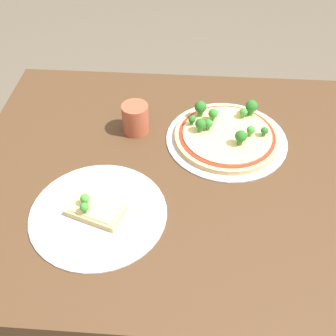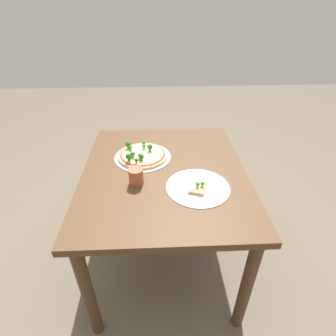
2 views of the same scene
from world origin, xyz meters
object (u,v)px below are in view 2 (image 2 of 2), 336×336
at_px(pizza_tray_slice, 198,187).
at_px(drinking_cup, 136,176).
at_px(dining_table, 164,185).
at_px(pizza_tray_whole, 142,155).

relative_size(pizza_tray_slice, drinking_cup, 3.76).
relative_size(dining_table, pizza_tray_whole, 3.12).
xyz_separation_m(pizza_tray_slice, drinking_cup, (0.05, 0.31, 0.04)).
xyz_separation_m(dining_table, drinking_cup, (-0.11, 0.14, 0.14)).
distance_m(pizza_tray_whole, pizza_tray_slice, 0.42).
bearing_deg(drinking_cup, pizza_tray_slice, -99.54).
height_order(pizza_tray_slice, drinking_cup, drinking_cup).
bearing_deg(drinking_cup, pizza_tray_whole, -4.37).
height_order(pizza_tray_whole, pizza_tray_slice, pizza_tray_whole).
distance_m(dining_table, pizza_tray_whole, 0.22).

